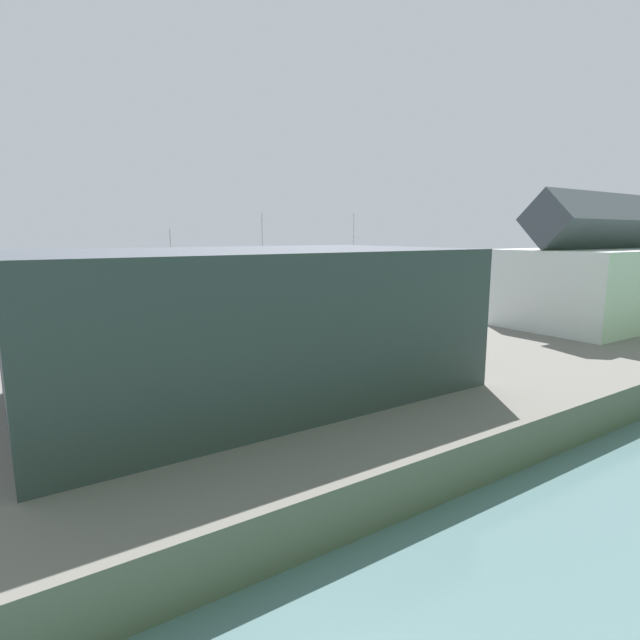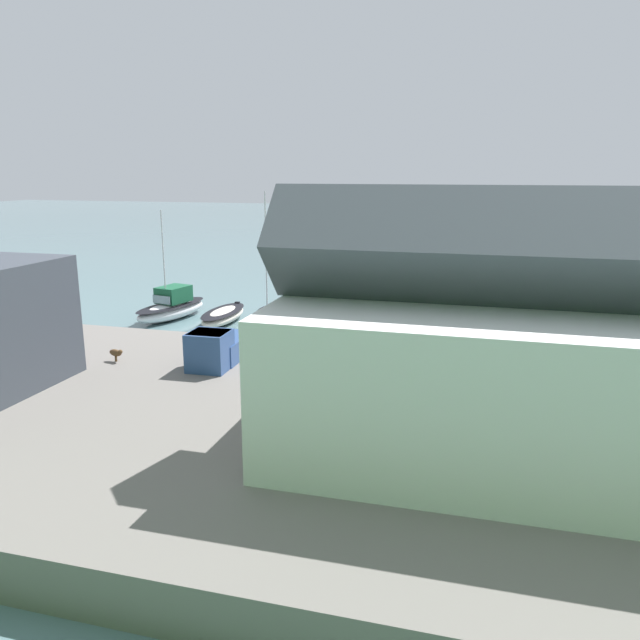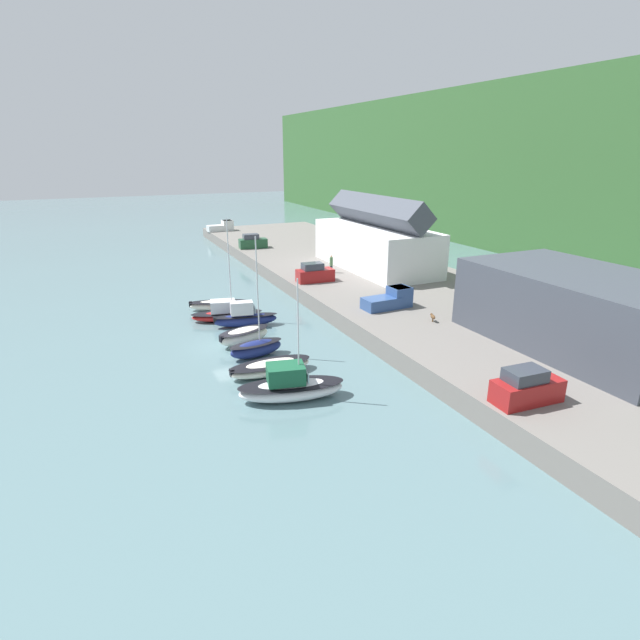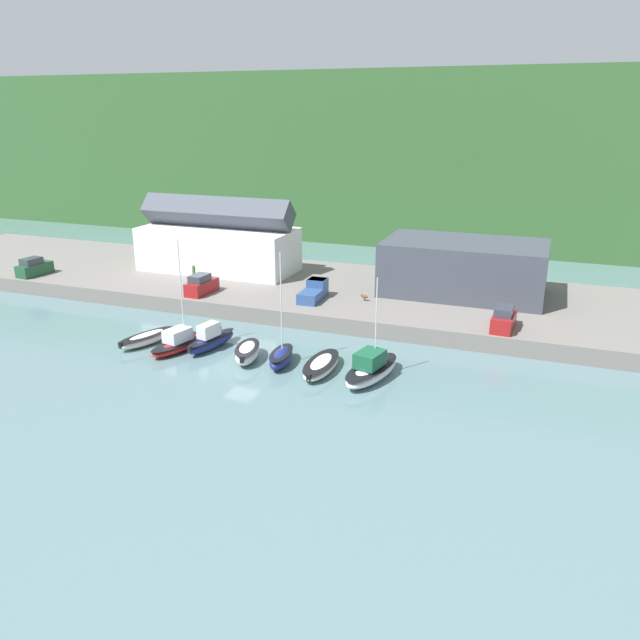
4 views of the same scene
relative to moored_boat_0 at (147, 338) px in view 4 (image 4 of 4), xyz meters
name	(u,v)px [view 4 (image 4 of 4)]	position (x,y,z in m)	size (l,w,h in m)	color
ground_plane	(241,367)	(10.63, -1.77, -0.57)	(320.00, 320.00, 0.00)	slate
hillside_backdrop	(431,151)	(10.63, 76.27, 12.53)	(240.00, 55.33, 26.20)	#335B2D
quay_promenade	(328,292)	(10.63, 19.44, 0.25)	(117.51, 21.52, 1.63)	slate
harbor_clubhouse	(218,244)	(-4.34, 21.32, 4.37)	(19.27, 8.04, 9.09)	white
yacht_club_building	(464,268)	(25.36, 21.57, 3.89)	(16.85, 9.95, 5.65)	#3D424C
moored_boat_0	(147,338)	(0.00, 0.00, 0.00)	(3.47, 6.36, 1.06)	white
moored_boat_1	(180,342)	(3.66, -0.11, 0.17)	(3.60, 7.17, 9.91)	red
moored_boat_2	(211,340)	(6.14, 1.04, 0.32)	(2.57, 6.25, 2.45)	navy
moored_boat_3	(247,352)	(10.48, -0.30, 0.19)	(3.15, 5.08, 1.43)	white
moored_boat_4	(281,357)	(13.63, -0.21, 0.18)	(2.29, 4.72, 9.71)	navy
moored_boat_5	(321,365)	(17.25, -0.28, -0.03)	(2.47, 6.41, 1.00)	white
moored_boat_6	(371,369)	(21.55, -0.35, 0.34)	(3.98, 7.51, 8.29)	white
parked_car_0	(34,268)	(-23.83, 11.22, 1.98)	(2.18, 4.35, 2.16)	#1E4C2D
parked_car_1	(504,319)	(30.60, 11.09, 1.98)	(2.04, 4.30, 2.16)	maroon
parked_car_2	(201,285)	(-0.96, 11.45, 1.98)	(2.03, 4.29, 2.16)	maroon
pickup_truck_0	(314,291)	(11.13, 13.98, 1.88)	(2.12, 4.79, 1.90)	#2D4C84
person_on_quay	(194,273)	(-4.12, 15.07, 2.16)	(0.40, 0.40, 2.14)	#232838
dog_on_quay	(364,297)	(16.27, 15.06, 1.52)	(0.88, 0.49, 0.68)	brown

